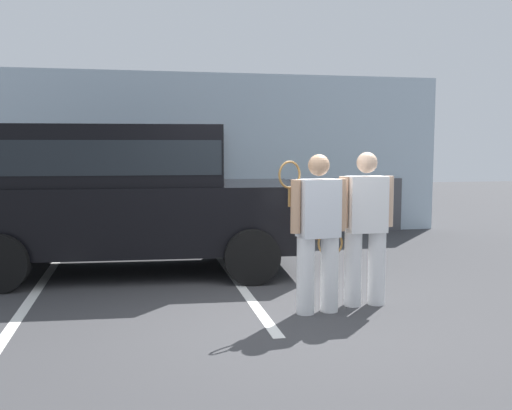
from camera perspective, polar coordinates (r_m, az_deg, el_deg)
ground_plane at (r=6.17m, az=2.36°, el=-10.88°), size 40.00×40.00×0.00m
parking_stripe_0 at (r=7.55m, az=-21.01°, el=-8.13°), size 0.12×4.40×0.01m
parking_stripe_1 at (r=7.55m, az=-1.75°, el=-7.72°), size 0.12×4.40×0.01m
house_frontage at (r=11.48m, az=-4.50°, el=4.47°), size 9.49×0.40×3.19m
parked_suv at (r=8.25m, az=-12.74°, el=1.33°), size 4.73×2.43×2.05m
tennis_player_man at (r=6.13m, az=6.12°, el=-2.55°), size 0.76×0.31×1.69m
tennis_player_woman at (r=6.50m, az=10.75°, el=-2.14°), size 0.89×0.27×1.71m
potted_plant_by_porch at (r=11.15m, az=6.25°, el=-0.70°), size 0.69×0.69×0.91m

